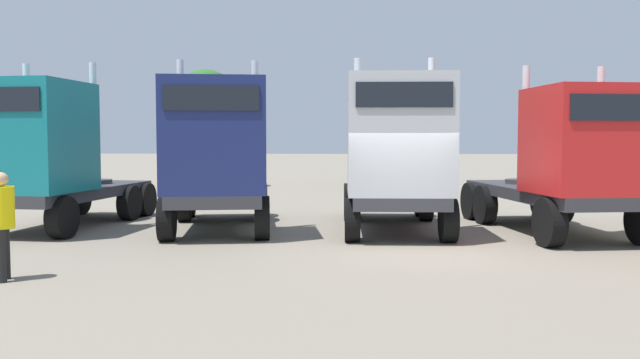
# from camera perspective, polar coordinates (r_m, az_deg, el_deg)

# --- Properties ---
(ground) EXTENTS (200.00, 200.00, 0.00)m
(ground) POSITION_cam_1_polar(r_m,az_deg,el_deg) (14.20, 7.24, -6.02)
(ground) COLOR gray
(semi_truck_teal) EXTENTS (3.05, 6.17, 4.39)m
(semi_truck_teal) POSITION_cam_1_polar(r_m,az_deg,el_deg) (17.86, -23.26, 2.04)
(semi_truck_teal) COLOR #333338
(semi_truck_teal) RESTS_ON ground
(semi_truck_navy) EXTENTS (3.41, 6.30, 4.39)m
(semi_truck_navy) POSITION_cam_1_polar(r_m,az_deg,el_deg) (16.19, -9.10, 2.08)
(semi_truck_navy) COLOR #333338
(semi_truck_navy) RESTS_ON ground
(semi_truck_silver) EXTENTS (2.69, 6.37, 4.45)m
(semi_truck_silver) POSITION_cam_1_polar(r_m,az_deg,el_deg) (15.96, 6.78, 2.26)
(semi_truck_silver) COLOR #333338
(semi_truck_silver) RESTS_ON ground
(semi_truck_red) EXTENTS (3.49, 6.64, 4.14)m
(semi_truck_red) POSITION_cam_1_polar(r_m,az_deg,el_deg) (16.41, 21.41, 1.48)
(semi_truck_red) COLOR #333338
(semi_truck_red) RESTS_ON ground
(visitor_in_hivis) EXTENTS (0.50, 0.50, 1.81)m
(visitor_in_hivis) POSITION_cam_1_polar(r_m,az_deg,el_deg) (11.91, -26.32, -3.05)
(visitor_in_hivis) COLOR black
(visitor_in_hivis) RESTS_ON ground
(oak_far_left) EXTENTS (3.22, 3.22, 5.87)m
(oak_far_left) POSITION_cam_1_polar(r_m,az_deg,el_deg) (32.72, -10.05, 6.72)
(oak_far_left) COLOR #4C3823
(oak_far_left) RESTS_ON ground
(oak_far_centre) EXTENTS (3.34, 3.34, 5.60)m
(oak_far_centre) POSITION_cam_1_polar(r_m,az_deg,el_deg) (33.70, 5.62, 6.12)
(oak_far_centre) COLOR #4C3823
(oak_far_centre) RESTS_ON ground
(oak_far_right) EXTENTS (3.24, 3.24, 4.94)m
(oak_far_right) POSITION_cam_1_polar(r_m,az_deg,el_deg) (37.56, 20.79, 4.71)
(oak_far_right) COLOR #4C3823
(oak_far_right) RESTS_ON ground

